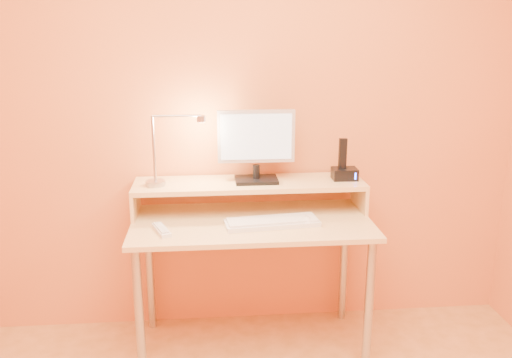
{
  "coord_description": "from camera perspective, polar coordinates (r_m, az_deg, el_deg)",
  "views": [
    {
      "loc": [
        -0.21,
        -1.38,
        1.66
      ],
      "look_at": [
        0.02,
        1.13,
        0.95
      ],
      "focal_mm": 38.1,
      "sensor_mm": 36.0,
      "label": 1
    }
  ],
  "objects": [
    {
      "name": "phone_handset",
      "position": [
        2.87,
        9.09,
        2.65
      ],
      "size": [
        0.04,
        0.03,
        0.16
      ],
      "primitive_type": "cube",
      "rotation": [
        0.0,
        0.0,
        -0.02
      ],
      "color": "black",
      "rests_on": "phone_dock"
    },
    {
      "name": "desk_shelf",
      "position": [
        2.83,
        -0.7,
        -0.52
      ],
      "size": [
        1.2,
        0.3,
        0.02
      ],
      "primitive_type": "cube",
      "color": "#EDBC7E",
      "rests_on": "desk_lower"
    },
    {
      "name": "desk_leg_bl",
      "position": [
        3.12,
        -11.07,
        -9.45
      ],
      "size": [
        0.04,
        0.04,
        0.69
      ],
      "primitive_type": "cylinder",
      "color": "#A9A9AF",
      "rests_on": "floor"
    },
    {
      "name": "lamp_head",
      "position": [
        2.72,
        -5.78,
        6.33
      ],
      "size": [
        0.04,
        0.04,
        0.03
      ],
      "primitive_type": "cylinder",
      "color": "#A9A9AF",
      "rests_on": "lamp_arm"
    },
    {
      "name": "monitor_foot",
      "position": [
        2.83,
        0.03,
        -0.08
      ],
      "size": [
        0.22,
        0.16,
        0.02
      ],
      "primitive_type": "cube",
      "color": "black",
      "rests_on": "desk_shelf"
    },
    {
      "name": "shelf_riser_right",
      "position": [
        2.96,
        10.79,
        -1.71
      ],
      "size": [
        0.02,
        0.3,
        0.14
      ],
      "primitive_type": "cube",
      "color": "#EDBC7E",
      "rests_on": "desk_lower"
    },
    {
      "name": "lamp_bulb",
      "position": [
        2.72,
        -5.77,
        6.0
      ],
      "size": [
        0.03,
        0.03,
        0.0
      ],
      "primitive_type": "cylinder",
      "color": "#FFEAC6",
      "rests_on": "lamp_head"
    },
    {
      "name": "keyboard",
      "position": [
        2.67,
        1.69,
        -4.63
      ],
      "size": [
        0.47,
        0.2,
        0.02
      ],
      "primitive_type": "cube",
      "rotation": [
        0.0,
        0.0,
        0.11
      ],
      "color": "silver",
      "rests_on": "desk_lower"
    },
    {
      "name": "shelf_riser_left",
      "position": [
        2.88,
        -12.53,
        -2.33
      ],
      "size": [
        0.02,
        0.3,
        0.14
      ],
      "primitive_type": "cube",
      "color": "#EDBC7E",
      "rests_on": "desk_lower"
    },
    {
      "name": "phone_dock",
      "position": [
        2.9,
        9.28,
        0.54
      ],
      "size": [
        0.13,
        0.1,
        0.06
      ],
      "primitive_type": "cube",
      "rotation": [
        0.0,
        0.0,
        -0.02
      ],
      "color": "black",
      "rests_on": "desk_shelf"
    },
    {
      "name": "monitor_neck",
      "position": [
        2.82,
        0.03,
        0.78
      ],
      "size": [
        0.04,
        0.04,
        0.07
      ],
      "primitive_type": "cylinder",
      "color": "black",
      "rests_on": "monitor_foot"
    },
    {
      "name": "monitor_panel",
      "position": [
        2.79,
        0.02,
        4.51
      ],
      "size": [
        0.4,
        0.04,
        0.27
      ],
      "primitive_type": "cube",
      "rotation": [
        0.0,
        0.0,
        -0.01
      ],
      "color": "#B4B5B9",
      "rests_on": "monitor_neck"
    },
    {
      "name": "monitor_screen",
      "position": [
        2.77,
        0.05,
        4.44
      ],
      "size": [
        0.36,
        0.01,
        0.23
      ],
      "primitive_type": "cube",
      "rotation": [
        0.0,
        0.0,
        -0.01
      ],
      "color": "silver",
      "rests_on": "monitor_panel"
    },
    {
      "name": "mouse",
      "position": [
        2.69,
        5.32,
        -4.37
      ],
      "size": [
        0.06,
        0.11,
        0.04
      ],
      "primitive_type": "ellipsoid",
      "rotation": [
        0.0,
        0.0,
        -0.02
      ],
      "color": "white",
      "rests_on": "desk_lower"
    },
    {
      "name": "monitor_back",
      "position": [
        2.81,
        -0.03,
        4.6
      ],
      "size": [
        0.36,
        0.02,
        0.23
      ],
      "primitive_type": "cube",
      "rotation": [
        0.0,
        0.0,
        -0.01
      ],
      "color": "black",
      "rests_on": "monitor_panel"
    },
    {
      "name": "desk_leg_fr",
      "position": [
        2.77,
        11.75,
        -12.97
      ],
      "size": [
        0.04,
        0.04,
        0.69
      ],
      "primitive_type": "cylinder",
      "color": "#A9A9AF",
      "rests_on": "floor"
    },
    {
      "name": "desk_leg_br",
      "position": [
        3.2,
        9.18,
        -8.75
      ],
      "size": [
        0.04,
        0.04,
        0.69
      ],
      "primitive_type": "cylinder",
      "color": "#A9A9AF",
      "rests_on": "floor"
    },
    {
      "name": "phone_led",
      "position": [
        2.87,
        10.4,
        0.3
      ],
      "size": [
        0.01,
        0.0,
        0.04
      ],
      "primitive_type": "cube",
      "color": "#3258FF",
      "rests_on": "phone_dock"
    },
    {
      "name": "desk_leg_fl",
      "position": [
        2.68,
        -12.13,
        -13.97
      ],
      "size": [
        0.04,
        0.04,
        0.69
      ],
      "primitive_type": "cylinder",
      "color": "#A9A9AF",
      "rests_on": "floor"
    },
    {
      "name": "lamp_arm",
      "position": [
        2.72,
        -8.33,
        6.57
      ],
      "size": [
        0.24,
        0.01,
        0.01
      ],
      "primitive_type": "cylinder",
      "rotation": [
        0.0,
        1.57,
        0.0
      ],
      "color": "#A9A9AF",
      "rests_on": "lamp_post"
    },
    {
      "name": "wall_back",
      "position": [
        2.92,
        -0.99,
        7.64
      ],
      "size": [
        3.0,
        0.04,
        2.5
      ],
      "primitive_type": "cube",
      "color": "#CD733B",
      "rests_on": "floor"
    },
    {
      "name": "desk_lower",
      "position": [
        2.74,
        -0.45,
        -4.6
      ],
      "size": [
        1.2,
        0.6,
        0.02
      ],
      "primitive_type": "cube",
      "color": "#EDBC7E",
      "rests_on": "floor"
    },
    {
      "name": "lamp_post",
      "position": [
        2.76,
        -10.68,
        3.11
      ],
      "size": [
        0.01,
        0.01,
        0.33
      ],
      "primitive_type": "cylinder",
      "color": "#A9A9AF",
      "rests_on": "lamp_base"
    },
    {
      "name": "lamp_base",
      "position": [
        2.8,
        -10.5,
        -0.44
      ],
      "size": [
        0.1,
        0.1,
        0.02
      ],
      "primitive_type": "cylinder",
      "color": "#A9A9AF",
      "rests_on": "desk_shelf"
    },
    {
      "name": "remote_control",
      "position": [
        2.62,
        -9.9,
        -5.29
      ],
      "size": [
        0.11,
        0.18,
        0.02
      ],
      "primitive_type": "cube",
      "rotation": [
        0.0,
        0.0,
        0.35
      ],
      "color": "silver",
      "rests_on": "desk_lower"
    }
  ]
}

